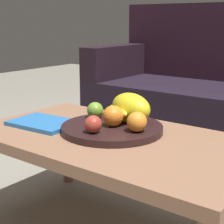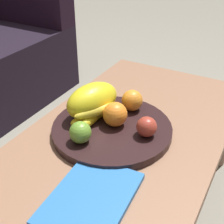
# 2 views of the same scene
# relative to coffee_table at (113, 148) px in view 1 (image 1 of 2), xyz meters

# --- Properties ---
(coffee_table) EXTENTS (1.02, 0.57, 0.39)m
(coffee_table) POSITION_rel_coffee_table_xyz_m (0.00, 0.00, 0.00)
(coffee_table) COLOR #8F644A
(coffee_table) RESTS_ON ground_plane
(fruit_bowl) EXTENTS (0.37, 0.37, 0.03)m
(fruit_bowl) POSITION_rel_coffee_table_xyz_m (-0.03, 0.04, 0.06)
(fruit_bowl) COLOR black
(fruit_bowl) RESTS_ON coffee_table
(melon_large_front) EXTENTS (0.21, 0.16, 0.11)m
(melon_large_front) POSITION_rel_coffee_table_xyz_m (-0.01, 0.12, 0.13)
(melon_large_front) COLOR yellow
(melon_large_front) RESTS_ON fruit_bowl
(orange_front) EXTENTS (0.08, 0.08, 0.08)m
(orange_front) POSITION_rel_coffee_table_xyz_m (-0.02, 0.03, 0.11)
(orange_front) COLOR orange
(orange_front) RESTS_ON fruit_bowl
(orange_left) EXTENTS (0.07, 0.07, 0.07)m
(orange_left) POSITION_rel_coffee_table_xyz_m (0.08, 0.03, 0.11)
(orange_left) COLOR orange
(orange_left) RESTS_ON fruit_bowl
(apple_front) EXTENTS (0.06, 0.06, 0.06)m
(apple_front) POSITION_rel_coffee_table_xyz_m (-0.03, -0.07, 0.10)
(apple_front) COLOR #AA392B
(apple_front) RESTS_ON fruit_bowl
(apple_left) EXTENTS (0.06, 0.06, 0.06)m
(apple_left) POSITION_rel_coffee_table_xyz_m (-0.15, 0.08, 0.10)
(apple_left) COLOR olive
(apple_left) RESTS_ON fruit_bowl
(banana_bunch) EXTENTS (0.16, 0.12, 0.06)m
(banana_bunch) POSITION_rel_coffee_table_xyz_m (-0.04, 0.10, 0.10)
(banana_bunch) COLOR gold
(banana_bunch) RESTS_ON fruit_bowl
(magazine) EXTENTS (0.26, 0.20, 0.02)m
(magazine) POSITION_rel_coffee_table_xyz_m (-0.30, -0.05, 0.05)
(magazine) COLOR #2A6DB8
(magazine) RESTS_ON coffee_table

